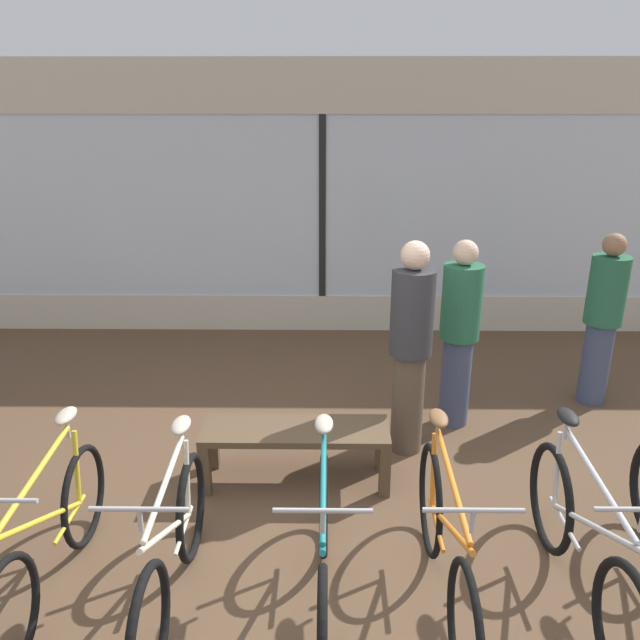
{
  "coord_description": "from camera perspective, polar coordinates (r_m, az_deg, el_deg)",
  "views": [
    {
      "loc": [
        0.06,
        -3.37,
        2.78
      ],
      "look_at": [
        0.0,
        1.74,
        0.95
      ],
      "focal_mm": 35.0,
      "sensor_mm": 36.0,
      "label": 1
    }
  ],
  "objects": [
    {
      "name": "bicycle_center",
      "position": [
        3.74,
        0.3,
        -20.46
      ],
      "size": [
        0.46,
        1.67,
        1.01
      ],
      "color": "black",
      "rests_on": "ground_plane"
    },
    {
      "name": "bicycle_center_left",
      "position": [
        3.8,
        -13.29,
        -20.09
      ],
      "size": [
        0.46,
        1.66,
        1.02
      ],
      "color": "black",
      "rests_on": "ground_plane"
    },
    {
      "name": "ground_plane",
      "position": [
        4.37,
        -0.3,
        -19.83
      ],
      "size": [
        24.0,
        24.0,
        0.0
      ],
      "primitive_type": "plane",
      "color": "brown"
    },
    {
      "name": "shop_back_wall",
      "position": [
        7.51,
        0.22,
        10.97
      ],
      "size": [
        12.0,
        0.08,
        3.2
      ],
      "color": "beige",
      "rests_on": "ground_plane"
    },
    {
      "name": "display_bench",
      "position": [
        4.76,
        -2.25,
        -10.69
      ],
      "size": [
        1.4,
        0.44,
        0.46
      ],
      "color": "brown",
      "rests_on": "ground_plane"
    },
    {
      "name": "bicycle_center_right",
      "position": [
        3.77,
        11.35,
        -19.85
      ],
      "size": [
        0.46,
        1.78,
        1.04
      ],
      "color": "black",
      "rests_on": "ground_plane"
    },
    {
      "name": "customer_near_rack",
      "position": [
        5.49,
        12.62,
        -0.99
      ],
      "size": [
        0.34,
        0.34,
        1.68
      ],
      "color": "#424C6B",
      "rests_on": "ground_plane"
    },
    {
      "name": "bicycle_right",
      "position": [
        4.01,
        22.88,
        -18.71
      ],
      "size": [
        0.46,
        1.79,
        1.03
      ],
      "color": "black",
      "rests_on": "ground_plane"
    },
    {
      "name": "bicycle_left",
      "position": [
        4.1,
        -23.4,
        -18.08
      ],
      "size": [
        0.46,
        1.7,
        1.01
      ],
      "color": "black",
      "rests_on": "ground_plane"
    },
    {
      "name": "customer_by_window",
      "position": [
        6.33,
        24.45,
        0.26
      ],
      "size": [
        0.44,
        0.44,
        1.65
      ],
      "color": "#424C6B",
      "rests_on": "ground_plane"
    },
    {
      "name": "customer_mid_floor",
      "position": [
        4.98,
        8.28,
        -2.25
      ],
      "size": [
        0.34,
        0.34,
        1.77
      ],
      "color": "brown",
      "rests_on": "ground_plane"
    }
  ]
}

